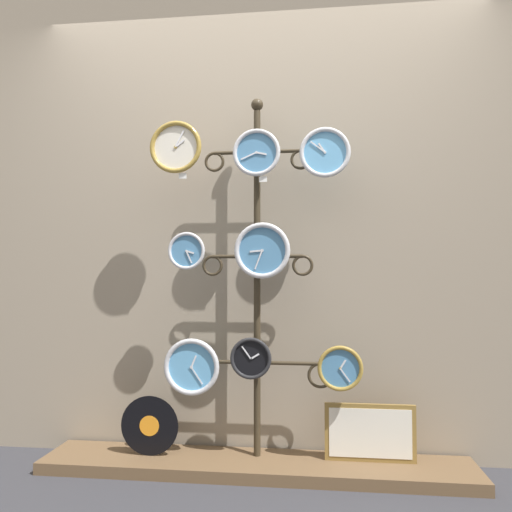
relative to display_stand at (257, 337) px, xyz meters
name	(u,v)px	position (x,y,z in m)	size (l,w,h in m)	color
ground_plane	(246,503)	(0.00, -0.41, -0.68)	(12.00, 12.00, 0.00)	#333338
shop_wall	(260,204)	(0.00, 0.16, 0.72)	(4.40, 0.04, 2.80)	gray
low_shelf	(256,466)	(0.00, -0.06, -0.65)	(2.20, 0.36, 0.06)	brown
display_stand	(257,337)	(0.00, 0.00, 0.00)	(0.79, 0.35, 1.95)	#382D1E
clock_top_left	(176,147)	(-0.41, -0.12, 0.99)	(0.28, 0.04, 0.28)	silver
clock_top_center	(257,153)	(0.01, -0.10, 0.95)	(0.25, 0.04, 0.25)	#4C84B2
clock_top_right	(325,153)	(0.36, -0.08, 0.95)	(0.26, 0.04, 0.26)	#60A8DB
clock_middle_left	(187,251)	(-0.36, -0.10, 0.45)	(0.20, 0.04, 0.20)	#4C84B2
clock_middle_center	(262,251)	(0.04, -0.11, 0.45)	(0.29, 0.04, 0.29)	#4C84B2
clock_bottom_left	(192,367)	(-0.33, -0.08, -0.15)	(0.29, 0.04, 0.29)	#60A8DB
clock_bottom_center	(251,358)	(-0.02, -0.08, -0.10)	(0.21, 0.04, 0.21)	black
clock_bottom_right	(340,368)	(0.43, -0.09, -0.14)	(0.23, 0.04, 0.23)	#4C84B2
vinyl_record	(150,426)	(-0.56, -0.07, -0.46)	(0.31, 0.01, 0.31)	black
picture_frame	(370,433)	(0.58, -0.02, -0.47)	(0.45, 0.02, 0.29)	olive
price_tag_upper	(183,176)	(-0.38, -0.12, 0.84)	(0.04, 0.00, 0.03)	white
price_tag_mid	(263,179)	(0.04, -0.10, 0.81)	(0.04, 0.00, 0.03)	white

